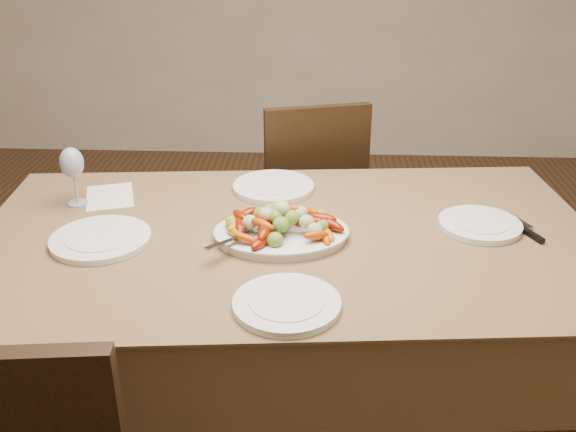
% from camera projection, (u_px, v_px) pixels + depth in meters
% --- Properties ---
extents(dining_table, '(1.92, 1.19, 0.76)m').
position_uv_depth(dining_table, '(288.00, 340.00, 2.05)').
color(dining_table, brown).
rests_on(dining_table, ground).
extents(chair_far, '(0.52, 0.52, 0.95)m').
position_uv_depth(chair_far, '(305.00, 200.00, 2.80)').
color(chair_far, black).
rests_on(chair_far, ground).
extents(serving_platter, '(0.40, 0.31, 0.02)m').
position_uv_depth(serving_platter, '(281.00, 235.00, 1.86)').
color(serving_platter, white).
rests_on(serving_platter, dining_table).
extents(roasted_vegetables, '(0.33, 0.24, 0.09)m').
position_uv_depth(roasted_vegetables, '(281.00, 218.00, 1.84)').
color(roasted_vegetables, '#771302').
rests_on(roasted_vegetables, serving_platter).
extents(serving_spoon, '(0.26, 0.22, 0.03)m').
position_uv_depth(serving_spoon, '(259.00, 230.00, 1.81)').
color(serving_spoon, '#9EA0A8').
rests_on(serving_spoon, serving_platter).
extents(plate_left, '(0.29, 0.29, 0.02)m').
position_uv_depth(plate_left, '(101.00, 239.00, 1.85)').
color(plate_left, white).
rests_on(plate_left, dining_table).
extents(plate_right, '(0.25, 0.25, 0.02)m').
position_uv_depth(plate_right, '(480.00, 225.00, 1.93)').
color(plate_right, white).
rests_on(plate_right, dining_table).
extents(plate_far, '(0.28, 0.28, 0.02)m').
position_uv_depth(plate_far, '(274.00, 187.00, 2.19)').
color(plate_far, white).
rests_on(plate_far, dining_table).
extents(plate_near, '(0.26, 0.26, 0.02)m').
position_uv_depth(plate_near, '(287.00, 304.00, 1.54)').
color(plate_near, white).
rests_on(plate_near, dining_table).
extents(wine_glass, '(0.08, 0.08, 0.20)m').
position_uv_depth(wine_glass, '(74.00, 175.00, 2.04)').
color(wine_glass, '#8C99A5').
rests_on(wine_glass, dining_table).
extents(menu_card, '(0.21, 0.25, 0.00)m').
position_uv_depth(menu_card, '(110.00, 197.00, 2.14)').
color(menu_card, silver).
rests_on(menu_card, dining_table).
extents(table_knife, '(0.10, 0.19, 0.01)m').
position_uv_depth(table_knife, '(526.00, 229.00, 1.91)').
color(table_knife, '#9EA0A8').
rests_on(table_knife, dining_table).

